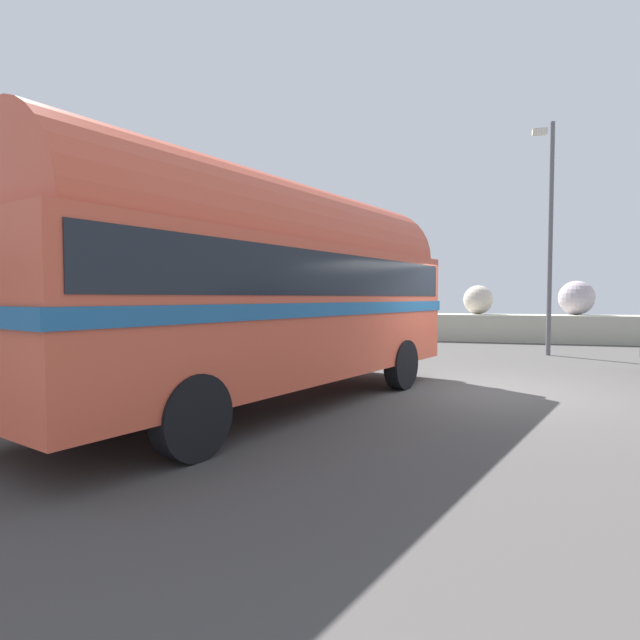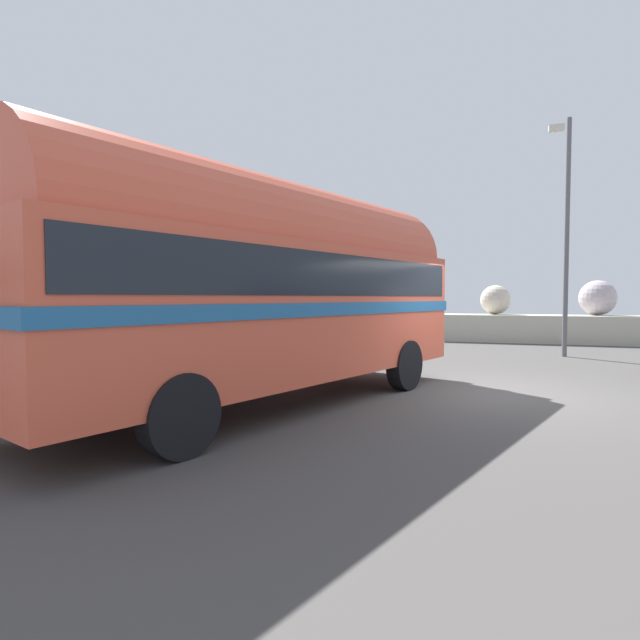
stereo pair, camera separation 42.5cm
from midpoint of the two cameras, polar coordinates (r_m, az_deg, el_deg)
name	(u,v)px [view 2 (the right image)]	position (r m, az deg, el deg)	size (l,w,h in m)	color
ground	(494,394)	(10.00, 20.37, -7.91)	(32.00, 26.00, 0.02)	#454240
breakwater	(497,323)	(21.68, 20.07, -0.38)	(31.36, 2.24, 2.47)	#B7B5A0
vintage_coach	(269,282)	(8.23, -4.30, 4.30)	(5.09, 8.89, 3.70)	black
second_coach	(12,284)	(10.33, -30.66, 3.60)	(6.10, 8.71, 3.70)	black
lamp_post	(565,225)	(17.02, 26.84, 9.64)	(0.57, 0.73, 7.11)	#5B5B60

